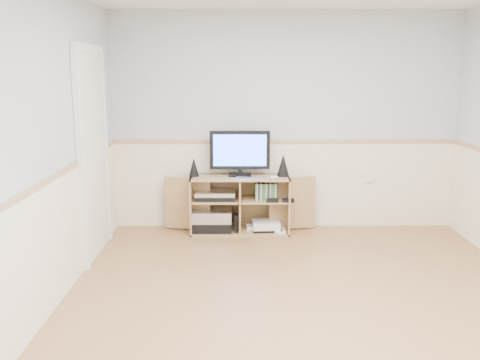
# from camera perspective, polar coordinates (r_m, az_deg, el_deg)

# --- Properties ---
(room) EXTENTS (4.04, 4.54, 2.54)m
(room) POSITION_cam_1_polar(r_m,az_deg,el_deg) (4.14, 6.57, 2.90)
(room) COLOR tan
(room) RESTS_ON ground
(media_cabinet) EXTENTS (1.75, 0.42, 0.65)m
(media_cabinet) POSITION_cam_1_polar(r_m,az_deg,el_deg) (6.18, -0.02, -2.43)
(media_cabinet) COLOR tan
(media_cabinet) RESTS_ON floor
(monitor) EXTENTS (0.68, 0.18, 0.52)m
(monitor) POSITION_cam_1_polar(r_m,az_deg,el_deg) (6.06, -0.02, 3.06)
(monitor) COLOR black
(monitor) RESTS_ON media_cabinet
(speaker_left) EXTENTS (0.12, 0.12, 0.21)m
(speaker_left) POSITION_cam_1_polar(r_m,az_deg,el_deg) (6.08, -4.94, 1.38)
(speaker_left) COLOR black
(speaker_left) RESTS_ON media_cabinet
(speaker_right) EXTENTS (0.14, 0.14, 0.26)m
(speaker_right) POSITION_cam_1_polar(r_m,az_deg,el_deg) (6.08, 4.62, 1.59)
(speaker_right) COLOR black
(speaker_right) RESTS_ON media_cabinet
(keyboard) EXTENTS (0.34, 0.19, 0.01)m
(keyboard) POSITION_cam_1_polar(r_m,az_deg,el_deg) (5.93, 1.02, 0.16)
(keyboard) COLOR silver
(keyboard) RESTS_ON media_cabinet
(mouse) EXTENTS (0.11, 0.08, 0.04)m
(mouse) POSITION_cam_1_polar(r_m,az_deg,el_deg) (5.94, 3.66, 0.28)
(mouse) COLOR white
(mouse) RESTS_ON media_cabinet
(av_components) EXTENTS (0.52, 0.33, 0.47)m
(av_components) POSITION_cam_1_polar(r_m,az_deg,el_deg) (6.17, -2.85, -3.57)
(av_components) COLOR black
(av_components) RESTS_ON media_cabinet
(game_consoles) EXTENTS (0.45, 0.30, 0.11)m
(game_consoles) POSITION_cam_1_polar(r_m,az_deg,el_deg) (6.20, 2.67, -4.92)
(game_consoles) COLOR white
(game_consoles) RESTS_ON media_cabinet
(game_cases) EXTENTS (0.26, 0.13, 0.19)m
(game_cases) POSITION_cam_1_polar(r_m,az_deg,el_deg) (6.09, 2.82, -1.19)
(game_cases) COLOR #3F8C3F
(game_cases) RESTS_ON media_cabinet
(wall_outlet) EXTENTS (0.12, 0.03, 0.12)m
(wall_outlet) POSITION_cam_1_polar(r_m,az_deg,el_deg) (6.48, 13.53, 0.33)
(wall_outlet) COLOR white
(wall_outlet) RESTS_ON wall_back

